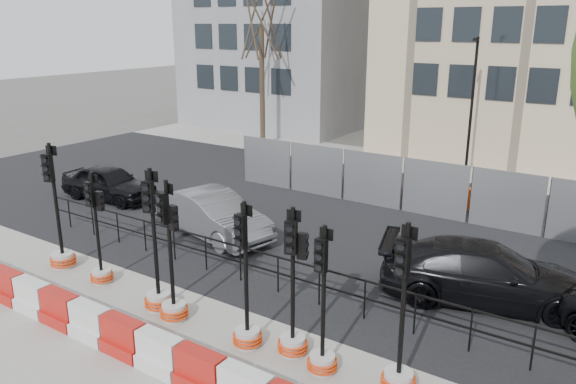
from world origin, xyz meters
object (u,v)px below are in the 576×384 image
Objects in this scene: traffic_signal_a at (61,243)px; traffic_signal_h at (399,359)px; car_a at (109,183)px; car_c at (485,273)px; traffic_signal_d at (172,288)px.

traffic_signal_a is 9.94m from traffic_signal_h.
car_a is (-4.00, 4.89, -0.06)m from traffic_signal_a.
car_a is at bearing 71.95° from car_c.
traffic_signal_a is at bearing -172.36° from traffic_signal_h.
car_a is 0.75× the size of car_c.
traffic_signal_d reaches higher than car_c.
traffic_signal_a is 0.87× the size of car_a.
car_c is at bearing 8.39° from traffic_signal_a.
car_c is at bearing 93.22° from traffic_signal_h.
traffic_signal_d is 7.45m from car_c.
traffic_signal_d is 0.62× the size of car_c.
traffic_signal_h is at bearing -15.09° from traffic_signal_a.
car_a is (-13.94, 4.83, -0.01)m from traffic_signal_h.
traffic_signal_h is 0.61× the size of car_c.
traffic_signal_h is (5.30, 0.42, -0.11)m from traffic_signal_d.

